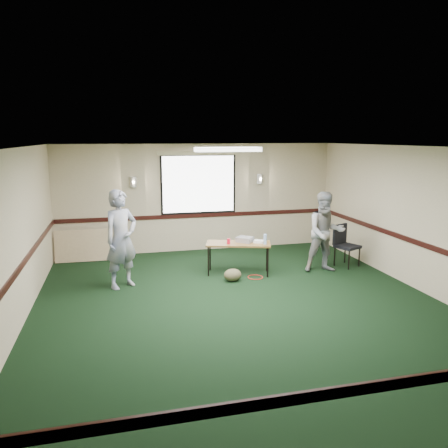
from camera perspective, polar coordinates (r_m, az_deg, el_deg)
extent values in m
plane|color=black|center=(7.62, 2.38, -10.78)|extent=(8.00, 8.00, 0.00)
plane|color=tan|center=(11.06, -3.35, 3.43)|extent=(7.00, 0.00, 7.00)
plane|color=tan|center=(3.73, 20.41, -13.37)|extent=(7.00, 0.00, 7.00)
plane|color=tan|center=(7.10, -25.78, -2.14)|extent=(0.00, 8.00, 8.00)
plane|color=tan|center=(8.85, 24.79, 0.41)|extent=(0.00, 8.00, 8.00)
plane|color=silver|center=(7.06, 2.56, 9.97)|extent=(8.00, 8.00, 0.00)
cube|color=black|center=(11.12, -3.31, 1.12)|extent=(7.00, 0.03, 0.10)
cube|color=black|center=(3.95, 19.80, -19.25)|extent=(7.00, 0.03, 0.10)
cube|color=black|center=(7.21, -25.36, -5.62)|extent=(0.03, 8.00, 0.10)
cube|color=black|center=(8.93, 24.47, -2.43)|extent=(0.03, 8.00, 0.10)
cube|color=black|center=(10.99, -3.35, 5.22)|extent=(1.90, 0.01, 1.50)
cube|color=white|center=(10.99, -3.34, 5.22)|extent=(1.80, 0.02, 1.40)
cube|color=tan|center=(10.93, -3.39, 9.23)|extent=(2.05, 0.08, 0.10)
cylinder|color=silver|center=(10.77, -11.75, 5.41)|extent=(0.16, 0.16, 0.25)
cylinder|color=silver|center=(11.35, 4.69, 5.90)|extent=(0.16, 0.16, 0.25)
cube|color=white|center=(8.03, 0.52, 9.72)|extent=(1.20, 0.32, 0.08)
cube|color=#503617|center=(9.20, 1.88, -2.60)|extent=(1.44, 0.90, 0.04)
cylinder|color=black|center=(9.11, -2.06, -4.92)|extent=(0.03, 0.03, 0.63)
cylinder|color=black|center=(9.09, 5.74, -5.01)|extent=(0.03, 0.03, 0.63)
cylinder|color=black|center=(9.52, -1.83, -4.20)|extent=(0.03, 0.03, 0.63)
cylinder|color=black|center=(9.50, 5.62, -4.29)|extent=(0.03, 0.03, 0.63)
cube|color=gray|center=(9.28, 2.75, -2.03)|extent=(0.42, 0.41, 0.11)
cube|color=silver|center=(9.25, 4.53, -2.28)|extent=(0.25, 0.23, 0.05)
cylinder|color=red|center=(9.10, 0.61, -2.27)|extent=(0.07, 0.07, 0.11)
cylinder|color=#8AAFE3|center=(9.10, 5.39, -1.99)|extent=(0.06, 0.06, 0.22)
ellipsoid|color=brown|center=(8.86, 1.13, -6.68)|extent=(0.41, 0.35, 0.25)
torus|color=red|center=(9.13, 4.11, -6.94)|extent=(0.40, 0.40, 0.02)
cube|color=tan|center=(10.70, -17.45, -2.70)|extent=(1.45, 0.25, 0.74)
cube|color=black|center=(10.16, 15.82, -2.85)|extent=(0.60, 0.60, 0.06)
cube|color=black|center=(10.23, 14.89, -1.26)|extent=(0.43, 0.24, 0.45)
cylinder|color=black|center=(9.96, 16.00, -4.58)|extent=(0.03, 0.03, 0.42)
cylinder|color=black|center=(10.27, 17.24, -4.18)|extent=(0.03, 0.03, 0.42)
cylinder|color=black|center=(10.18, 14.25, -4.15)|extent=(0.03, 0.03, 0.42)
cylinder|color=black|center=(10.48, 15.52, -3.77)|extent=(0.03, 0.03, 0.42)
imported|color=#3C4B85|center=(8.54, -13.28, -1.94)|extent=(0.83, 0.76, 1.90)
imported|color=#6B86A6|center=(9.56, 13.11, -1.06)|extent=(0.92, 0.76, 1.73)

